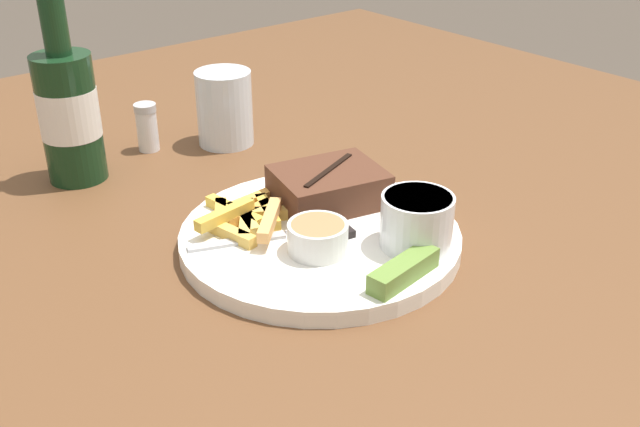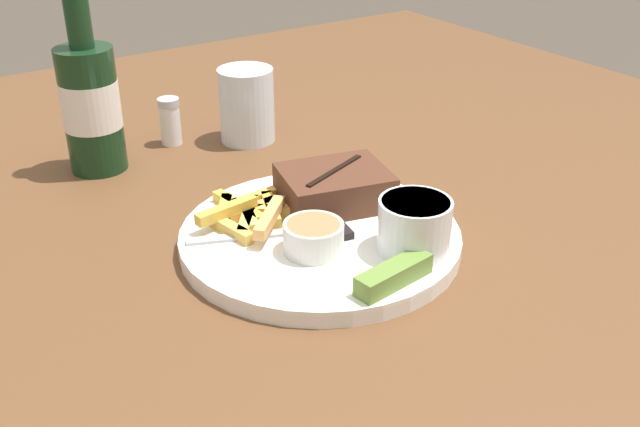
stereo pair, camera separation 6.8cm
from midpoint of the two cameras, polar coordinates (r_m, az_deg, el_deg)
The scene contains 12 objects.
dining_table at distance 0.82m, azimuth 2.41°, elevation -5.92°, with size 1.55×1.58×0.76m.
dinner_plate at distance 0.78m, azimuth 2.50°, elevation -1.93°, with size 0.29×0.29×0.02m.
steak_portion at distance 0.83m, azimuth 3.48°, elevation 1.96°, with size 0.13×0.12×0.04m.
fries_pile at distance 0.80m, azimuth -2.79°, elevation 0.08°, with size 0.14×0.13×0.02m.
coleslaw_cup at distance 0.74m, azimuth 9.85°, elevation -0.78°, with size 0.07×0.07×0.05m.
dipping_sauce_cup at distance 0.73m, azimuth 2.16°, elevation -1.80°, with size 0.06×0.06×0.03m.
pickle_spear at distance 0.70m, azimuth 8.67°, elevation -4.64°, with size 0.09×0.03×0.02m.
fork_utensil at distance 0.76m, azimuth -3.10°, elevation -1.81°, with size 0.13×0.06×0.00m.
knife_utensil at distance 0.81m, azimuth 2.53°, elevation 0.13°, with size 0.05×0.17×0.01m.
beer_bottle at distance 0.96m, azimuth -15.16°, elevation 8.22°, with size 0.07×0.07×0.25m.
drinking_glass at distance 1.03m, azimuth -3.72°, elevation 8.21°, with size 0.08×0.08×0.10m.
salt_shaker at distance 1.04m, azimuth -9.51°, elevation 6.93°, with size 0.03×0.03×0.07m.
Camera 2 is at (-0.38, -0.56, 1.16)m, focal length 42.00 mm.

